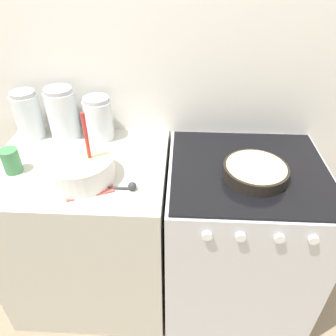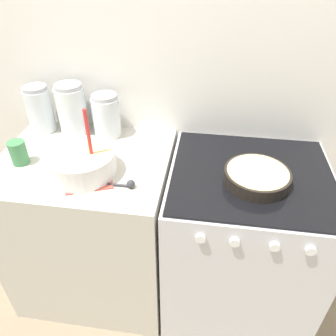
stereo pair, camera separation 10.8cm
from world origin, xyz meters
name	(u,v)px [view 1 (the left image)]	position (x,y,z in m)	size (l,w,h in m)	color
wall_back	(169,74)	(0.00, 0.69, 1.20)	(4.62, 0.05, 2.40)	white
countertop_cabinet	(91,231)	(-0.40, 0.33, 0.45)	(0.81, 0.66, 0.90)	beige
stove	(237,237)	(0.38, 0.33, 0.45)	(0.73, 0.68, 0.90)	silver
mixing_bowl	(79,166)	(-0.36, 0.23, 0.96)	(0.30, 0.30, 0.31)	white
baking_pan	(255,171)	(0.39, 0.27, 0.93)	(0.28, 0.28, 0.06)	black
storage_jar_left	(29,118)	(-0.71, 0.57, 1.00)	(0.13, 0.13, 0.24)	silver
storage_jar_middle	(63,117)	(-0.53, 0.57, 1.01)	(0.15, 0.15, 0.26)	silver
storage_jar_right	(99,121)	(-0.35, 0.57, 0.99)	(0.14, 0.14, 0.22)	silver
tin_can	(11,161)	(-0.67, 0.26, 0.95)	(0.08, 0.08, 0.11)	#3F7F4C
recipe_page	(88,182)	(-0.32, 0.20, 0.90)	(0.26, 0.26, 0.01)	#CC4C3F
measuring_spoon	(129,187)	(-0.14, 0.16, 0.91)	(0.12, 0.04, 0.04)	#333338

